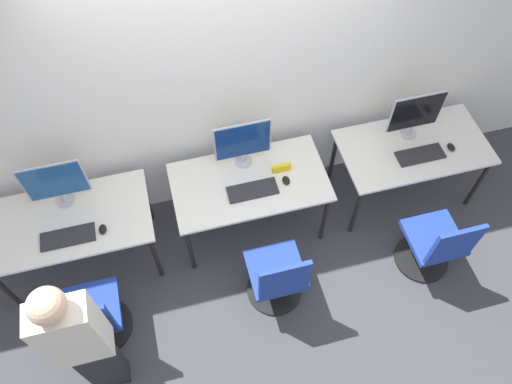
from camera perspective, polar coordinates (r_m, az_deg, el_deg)
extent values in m
plane|color=#3D3D42|center=(4.57, 0.45, -7.36)|extent=(20.00, 20.00, 0.00)
cube|color=silver|center=(3.91, -2.62, 12.68)|extent=(12.00, 0.05, 2.80)
cube|color=silver|center=(4.22, -20.72, -3.14)|extent=(1.29, 0.71, 0.02)
cylinder|color=black|center=(4.53, -26.52, -10.12)|extent=(0.04, 0.04, 0.68)
cylinder|color=black|center=(4.27, -11.38, -7.32)|extent=(0.04, 0.04, 0.68)
cylinder|color=black|center=(4.82, -26.43, -3.63)|extent=(0.04, 0.04, 0.68)
cylinder|color=black|center=(4.59, -12.46, -0.68)|extent=(0.04, 0.04, 0.68)
cylinder|color=#B2B2B7|center=(4.31, -20.91, -0.93)|extent=(0.15, 0.15, 0.01)
cylinder|color=#B2B2B7|center=(4.27, -21.11, -0.57)|extent=(0.04, 0.04, 0.09)
cube|color=#B2B2B7|center=(4.10, -22.05, 1.19)|extent=(0.47, 0.01, 0.38)
cube|color=navy|center=(4.09, -22.05, 1.10)|extent=(0.45, 0.01, 0.36)
cube|color=#262628|center=(4.11, -20.70, -4.83)|extent=(0.41, 0.16, 0.02)
ellipsoid|color=black|center=(4.06, -17.12, -4.09)|extent=(0.06, 0.09, 0.03)
cylinder|color=black|center=(4.49, -16.98, -14.46)|extent=(0.48, 0.48, 0.03)
cylinder|color=black|center=(4.32, -17.61, -13.61)|extent=(0.04, 0.04, 0.35)
cube|color=navy|center=(4.14, -18.33, -12.64)|extent=(0.44, 0.44, 0.05)
cube|color=navy|center=(3.84, -19.10, -14.06)|extent=(0.40, 0.04, 0.44)
cube|color=#232328|center=(4.01, -17.18, -18.17)|extent=(0.25, 0.16, 0.77)
cube|color=silver|center=(3.35, -20.30, -14.78)|extent=(0.36, 0.20, 0.67)
sphere|color=beige|center=(2.96, -22.82, -11.91)|extent=(0.22, 0.22, 0.22)
cube|color=silver|center=(4.15, -0.74, 1.13)|extent=(1.29, 0.71, 0.02)
cylinder|color=black|center=(4.26, -7.53, -6.51)|extent=(0.04, 0.04, 0.68)
cylinder|color=black|center=(4.41, 7.84, -3.02)|extent=(0.04, 0.04, 0.68)
cylinder|color=black|center=(4.57, -8.90, 0.09)|extent=(0.04, 0.04, 0.68)
cylinder|color=black|center=(4.71, 5.45, 3.14)|extent=(0.04, 0.04, 0.68)
cylinder|color=#B2B2B7|center=(4.25, -1.44, 3.53)|extent=(0.15, 0.15, 0.01)
cylinder|color=#B2B2B7|center=(4.21, -1.45, 3.94)|extent=(0.04, 0.04, 0.09)
cube|color=#B2B2B7|center=(4.04, -1.54, 5.93)|extent=(0.47, 0.01, 0.38)
cube|color=navy|center=(4.03, -1.51, 5.84)|extent=(0.45, 0.01, 0.36)
cube|color=#262628|center=(4.07, -0.40, 0.19)|extent=(0.41, 0.16, 0.02)
ellipsoid|color=black|center=(4.13, 3.47, 1.34)|extent=(0.06, 0.09, 0.03)
cylinder|color=black|center=(4.43, 2.12, -11.03)|extent=(0.48, 0.48, 0.03)
cylinder|color=black|center=(4.25, 2.20, -10.05)|extent=(0.04, 0.04, 0.35)
cube|color=navy|center=(4.07, 2.29, -8.92)|extent=(0.44, 0.44, 0.05)
cube|color=navy|center=(3.77, 3.27, -10.07)|extent=(0.40, 0.04, 0.44)
cube|color=silver|center=(4.58, 17.63, 4.93)|extent=(1.29, 0.71, 0.02)
cylinder|color=black|center=(4.49, 11.33, -2.18)|extent=(0.04, 0.04, 0.68)
cylinder|color=black|center=(5.00, 24.03, 0.92)|extent=(0.04, 0.04, 0.68)
cylinder|color=black|center=(4.79, 8.77, 3.82)|extent=(0.04, 0.04, 0.68)
cylinder|color=black|center=(5.27, 21.06, 6.21)|extent=(0.04, 0.04, 0.68)
cylinder|color=#B2B2B7|center=(4.64, 16.98, 6.40)|extent=(0.15, 0.15, 0.01)
cylinder|color=#B2B2B7|center=(4.60, 17.14, 6.81)|extent=(0.04, 0.04, 0.09)
cube|color=#B2B2B7|center=(4.45, 17.83, 8.71)|extent=(0.47, 0.01, 0.38)
cube|color=black|center=(4.44, 17.87, 8.63)|extent=(0.45, 0.01, 0.36)
cube|color=#262628|center=(4.51, 18.26, 4.04)|extent=(0.41, 0.16, 0.02)
ellipsoid|color=black|center=(4.65, 21.41, 4.80)|extent=(0.06, 0.09, 0.03)
cylinder|color=black|center=(4.79, 18.34, -7.19)|extent=(0.48, 0.48, 0.03)
cylinder|color=black|center=(4.62, 18.97, -6.13)|extent=(0.04, 0.04, 0.35)
cube|color=navy|center=(4.46, 19.67, -4.93)|extent=(0.44, 0.44, 0.05)
cube|color=navy|center=(4.18, 21.78, -5.63)|extent=(0.40, 0.04, 0.44)
cube|color=yellow|center=(4.17, 2.93, 2.73)|extent=(0.16, 0.03, 0.08)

